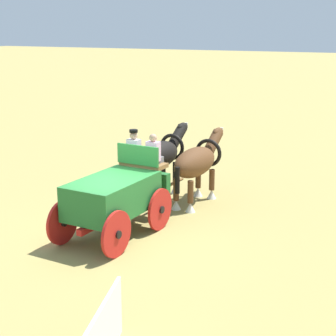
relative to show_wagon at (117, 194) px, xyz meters
name	(u,v)px	position (x,y,z in m)	size (l,w,h in m)	color
ground_plane	(114,236)	(-0.19, 0.00, -1.12)	(220.00, 220.00, 0.00)	#9E8C4C
show_wagon	(117,194)	(0.00, 0.00, 0.00)	(5.55, 1.91, 2.61)	#236B2D
draft_horse_near	(161,156)	(3.48, 0.56, 0.24)	(3.05, 0.93, 2.23)	black
draft_horse_off	(197,163)	(3.44, -0.74, 0.19)	(3.22, 0.96, 2.16)	brown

